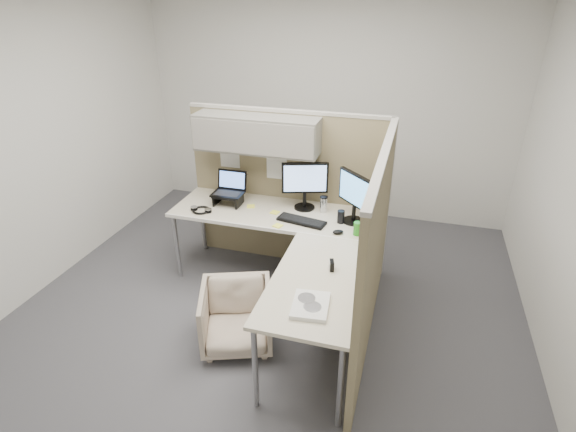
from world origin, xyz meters
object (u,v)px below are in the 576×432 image
(office_chair, at_px, (236,314))
(desk, at_px, (287,239))
(keyboard, at_px, (301,221))
(monitor_left, at_px, (305,182))

(office_chair, bearing_deg, desk, 47.92)
(keyboard, bearing_deg, monitor_left, 109.98)
(office_chair, bearing_deg, monitor_left, 57.21)
(monitor_left, bearing_deg, desk, -109.41)
(desk, distance_m, office_chair, 0.77)
(monitor_left, bearing_deg, office_chair, -120.31)
(desk, relative_size, keyboard, 4.46)
(desk, xyz_separation_m, keyboard, (0.06, 0.27, 0.05))
(desk, relative_size, monitor_left, 4.29)
(desk, xyz_separation_m, office_chair, (-0.24, -0.61, -0.40))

